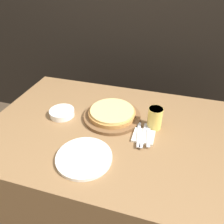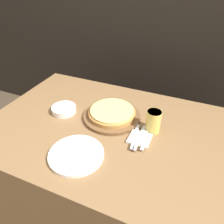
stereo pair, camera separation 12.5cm
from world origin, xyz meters
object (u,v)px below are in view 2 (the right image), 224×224
(dinner_plate, at_px, (76,155))
(side_bowl, at_px, (64,109))
(spoon, at_px, (144,139))
(beer_glass, at_px, (153,121))
(dinner_knife, at_px, (140,137))
(fork, at_px, (135,136))
(pizza_on_board, at_px, (112,114))

(dinner_plate, distance_m, side_bowl, 0.38)
(dinner_plate, distance_m, spoon, 0.35)
(side_bowl, bearing_deg, beer_glass, 4.19)
(dinner_plate, height_order, dinner_knife, dinner_plate)
(side_bowl, bearing_deg, dinner_knife, -6.63)
(fork, bearing_deg, dinner_plate, -133.20)
(dinner_knife, height_order, spoon, same)
(dinner_plate, xyz_separation_m, side_bowl, (-0.26, 0.29, 0.01))
(side_bowl, distance_m, spoon, 0.52)
(side_bowl, bearing_deg, spoon, -6.31)
(fork, relative_size, spoon, 1.17)
(dinner_knife, bearing_deg, dinner_plate, -136.37)
(beer_glass, height_order, dinner_plate, beer_glass)
(pizza_on_board, bearing_deg, spoon, -27.10)
(beer_glass, distance_m, fork, 0.13)
(pizza_on_board, distance_m, dinner_knife, 0.24)
(dinner_plate, bearing_deg, pizza_on_board, 84.54)
(beer_glass, xyz_separation_m, fork, (-0.07, -0.10, -0.05))
(pizza_on_board, xyz_separation_m, dinner_plate, (-0.03, -0.35, -0.02))
(fork, distance_m, dinner_knife, 0.03)
(beer_glass, height_order, side_bowl, beer_glass)
(dinner_knife, bearing_deg, spoon, -0.00)
(fork, height_order, spoon, same)
(pizza_on_board, relative_size, dinner_knife, 1.68)
(dinner_plate, height_order, spoon, dinner_plate)
(fork, bearing_deg, beer_glass, 56.08)
(dinner_plate, relative_size, spoon, 1.55)
(dinner_knife, bearing_deg, beer_glass, 67.50)
(beer_glass, bearing_deg, fork, -123.92)
(beer_glass, bearing_deg, pizza_on_board, 175.08)
(dinner_plate, xyz_separation_m, spoon, (0.26, 0.23, 0.01))
(beer_glass, bearing_deg, dinner_plate, -130.67)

